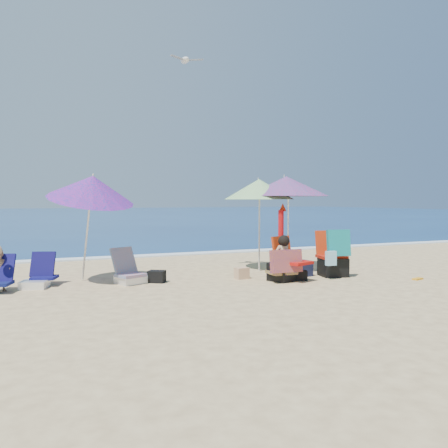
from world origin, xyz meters
name	(u,v)px	position (x,y,z in m)	size (l,w,h in m)	color
ground	(260,285)	(0.00, 0.00, 0.00)	(120.00, 120.00, 0.00)	#D8BC84
sea	(69,215)	(0.00, 45.00, -0.05)	(120.00, 80.00, 0.12)	navy
foam	(178,254)	(0.00, 5.10, 0.02)	(120.00, 0.50, 0.04)	white
umbrella_turquoise	(286,186)	(1.40, 1.42, 1.89)	(2.37, 2.37, 2.15)	white
umbrella_striped	(259,189)	(0.80, 1.60, 1.82)	(1.88, 1.88, 2.09)	silver
umbrella_blue	(92,188)	(-2.84, 1.37, 1.81)	(2.07, 2.11, 2.21)	silver
furled_umbrella	(281,235)	(0.98, 0.91, 0.83)	(0.27, 0.27, 1.52)	#B30C10
chair_navy	(38,278)	(-3.80, 1.41, 0.16)	(0.72, 0.75, 0.62)	#0E0E4F
chair_rainbow	(129,274)	(-2.21, 1.15, 0.18)	(0.67, 0.75, 0.67)	#E95752
camp_chair_left	(284,267)	(0.66, 0.23, 0.26)	(0.81, 0.78, 0.88)	#B2110C
camp_chair_right	(333,259)	(1.86, 0.29, 0.36)	(0.73, 0.77, 0.99)	#AA1C0C
person_center	(284,259)	(0.58, 0.11, 0.44)	(0.63, 0.53, 0.91)	tan
person_left	(0,270)	(-4.43, 1.21, 0.38)	(0.58, 0.61, 0.83)	tan
bag_black_a	(157,277)	(-1.70, 1.02, 0.11)	(0.39, 0.36, 0.23)	black
bag_tan	(242,273)	(-0.01, 0.77, 0.11)	(0.28, 0.22, 0.23)	tan
bag_navy_b	(300,268)	(1.25, 0.57, 0.16)	(0.48, 0.39, 0.32)	#1A1E39
bag_black_b	(301,276)	(0.97, 0.13, 0.10)	(0.30, 0.26, 0.19)	black
orange_item	(418,279)	(3.17, -0.70, 0.02)	(0.26, 0.17, 0.03)	orange
seagull	(185,60)	(-0.88, 1.72, 4.50)	(0.72, 0.33, 0.12)	silver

